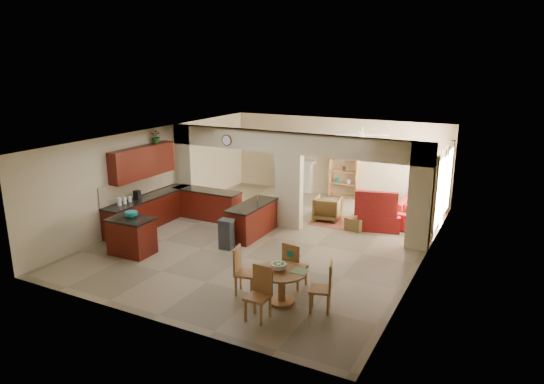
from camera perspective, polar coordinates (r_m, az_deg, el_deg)
The scene contains 39 objects.
floor at distance 13.51m, azimuth 0.12°, elevation -5.35°, with size 10.00×10.00×0.00m, color #85775C.
ceiling at distance 12.80m, azimuth 0.13°, elevation 6.47°, with size 10.00×10.00×0.00m, color white.
wall_back at distance 17.57m, azimuth 7.64°, elevation 4.09°, with size 8.00×8.00×0.00m, color #C7B592.
wall_front at distance 9.15m, azimuth -14.48°, elevation -6.70°, with size 8.00×8.00×0.00m, color #C7B592.
wall_left at distance 15.29m, azimuth -13.33°, elevation 2.15°, with size 10.00×10.00×0.00m, color #C7B592.
wall_right at distance 11.87m, azimuth 17.56°, elevation -1.88°, with size 10.00×10.00×0.00m, color #C7B592.
partition_left_pier at distance 15.86m, azimuth -10.17°, elevation 2.78°, with size 0.60×0.25×2.80m, color #C7B592.
partition_center_pier at distance 14.03m, azimuth 2.00°, elevation 0.14°, with size 0.80×0.25×2.20m, color #C7B592.
partition_right_pier at distance 12.87m, azimuth 17.06°, elevation -0.54°, with size 0.60×0.25×2.80m, color #C7B592.
partition_header at distance 13.73m, azimuth 2.05°, elevation 5.79°, with size 8.00×0.25×0.60m, color #C7B592.
kitchen_counter at distance 14.88m, azimuth -11.56°, elevation -1.83°, with size 2.52×3.29×1.48m.
upper_cabinets at distance 14.48m, azimuth -14.96°, elevation 3.44°, with size 0.35×2.40×0.90m, color #431207.
peninsula at distance 13.54m, azimuth -2.36°, elevation -3.27°, with size 0.70×1.85×0.91m.
wall_clock at distance 14.58m, azimuth -5.37°, elevation 6.08°, with size 0.34×0.34×0.03m, color #492B18.
rug at distance 14.89m, azimuth 7.97°, elevation -3.51°, with size 1.60×1.30×0.01m, color brown.
fireplace at distance 18.17m, azimuth 2.63°, elevation 2.04°, with size 1.60×0.35×1.20m.
shelving_unit at distance 17.39m, azimuth 8.47°, elevation 2.26°, with size 1.00×0.32×1.80m, color #A35B38.
window_a at distance 14.12m, azimuth 19.06°, elevation -0.18°, with size 0.02×0.90×1.90m, color white.
window_b at distance 15.76m, azimuth 20.03°, elevation 1.27°, with size 0.02×0.90×1.90m, color white.
glazed_door at distance 14.97m, azimuth 19.52°, elevation 0.03°, with size 0.02×0.70×2.10m, color white.
drape_a_left at distance 13.55m, azimuth 18.50°, elevation -0.76°, with size 0.10×0.28×2.30m, color #44261B.
drape_a_right at distance 14.70m, azimuth 19.27°, elevation 0.38°, with size 0.10×0.28×2.30m, color #44261B.
drape_b_left at distance 15.18m, azimuth 19.56°, elevation 0.81°, with size 0.10×0.28×2.30m, color #44261B.
drape_b_right at distance 16.34m, azimuth 20.18°, elevation 1.73°, with size 0.10×0.28×2.30m, color #44261B.
ceiling_fan at distance 15.04m, azimuth 10.57°, elevation 6.59°, with size 1.00×1.00×0.10m, color white.
kitchen_island at distance 12.75m, azimuth -16.18°, elevation -4.99°, with size 1.11×0.81×0.94m.
teal_bowl at distance 12.65m, azimuth -16.21°, elevation -2.56°, with size 0.31×0.31×0.15m, color #138886.
trash_can at distance 12.67m, azimuth -5.37°, elevation -5.09°, with size 0.34×0.29×0.73m, color #2C2D2F.
dining_table at distance 9.86m, azimuth 1.14°, elevation -10.44°, with size 1.03×1.03×0.70m.
fruit_bowl at distance 9.74m, azimuth 0.77°, elevation -8.76°, with size 0.32×0.32×0.17m, color #81C329.
sofa at distance 15.40m, azimuth 16.93°, elevation -1.98°, with size 0.99×2.54×0.74m, color maroon.
chaise at distance 14.53m, azimuth 12.44°, elevation -3.23°, with size 1.19×0.98×0.48m, color maroon.
armchair at distance 14.98m, azimuth 6.54°, elevation -1.90°, with size 0.78×0.80×0.73m, color maroon.
ottoman at distance 14.28m, azimuth 9.86°, elevation -3.66°, with size 0.50×0.50×0.36m, color maroon.
plant at distance 14.85m, azimuth -13.44°, elevation 6.38°, with size 0.37×0.32×0.41m, color #194813.
chair_north at distance 10.46m, azimuth 2.51°, elevation -8.42°, with size 0.47×0.47×1.02m.
chair_east at distance 9.58m, azimuth 6.23°, elevation -10.80°, with size 0.52×0.52×1.02m.
chair_south at distance 9.31m, azimuth -1.43°, elevation -11.52°, with size 0.43×0.44×1.02m.
chair_west at distance 10.23m, azimuth -3.56°, elevation -8.98°, with size 0.51×0.51×1.02m.
Camera 1 is at (5.80, -11.25, 4.73)m, focal length 32.00 mm.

